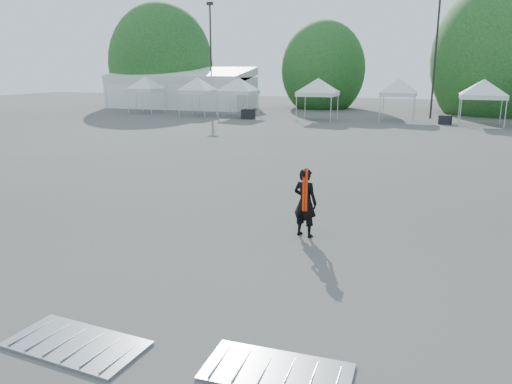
% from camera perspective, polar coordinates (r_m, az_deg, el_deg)
% --- Properties ---
extents(ground, '(120.00, 120.00, 0.00)m').
position_cam_1_polar(ground, '(13.60, 3.69, -3.61)').
color(ground, '#474442').
rests_on(ground, ground).
extents(marquee, '(15.00, 6.25, 4.23)m').
position_cam_1_polar(marquee, '(53.96, -8.57, 11.57)').
color(marquee, silver).
rests_on(marquee, ground).
extents(light_pole_west, '(0.60, 0.25, 10.30)m').
position_cam_1_polar(light_pole_west, '(51.26, -5.19, 15.80)').
color(light_pole_west, black).
rests_on(light_pole_west, ground).
extents(light_pole_east, '(0.60, 0.25, 9.80)m').
position_cam_1_polar(light_pole_east, '(44.49, 19.86, 15.01)').
color(light_pole_east, black).
rests_on(light_pole_east, ground).
extents(tree_far_w, '(4.80, 4.80, 7.30)m').
position_cam_1_polar(tree_far_w, '(58.50, -10.79, 14.17)').
color(tree_far_w, '#382314').
rests_on(tree_far_w, ground).
extents(tree_mid_w, '(4.16, 4.16, 6.33)m').
position_cam_1_polar(tree_mid_w, '(53.73, 7.69, 13.68)').
color(tree_mid_w, '#382314').
rests_on(tree_mid_w, ground).
extents(tree_mid_e, '(5.12, 5.12, 7.79)m').
position_cam_1_polar(tree_mid_e, '(51.75, 26.71, 13.36)').
color(tree_mid_e, '#382314').
rests_on(tree_mid_e, ground).
extents(tent_a, '(3.76, 3.76, 3.88)m').
position_cam_1_polar(tent_a, '(48.83, -12.52, 12.44)').
color(tent_a, silver).
rests_on(tent_a, ground).
extents(tent_b, '(3.76, 3.76, 3.88)m').
position_cam_1_polar(tent_b, '(45.00, -6.71, 12.56)').
color(tent_b, silver).
rests_on(tent_b, ground).
extents(tent_c, '(4.09, 4.09, 3.88)m').
position_cam_1_polar(tent_c, '(43.39, -2.03, 12.60)').
color(tent_c, silver).
rests_on(tent_c, ground).
extents(tent_d, '(4.19, 4.19, 3.88)m').
position_cam_1_polar(tent_d, '(40.88, 7.12, 12.42)').
color(tent_d, silver).
rests_on(tent_d, ground).
extents(tent_e, '(3.80, 3.80, 3.88)m').
position_cam_1_polar(tent_e, '(41.54, 16.06, 12.01)').
color(tent_e, silver).
rests_on(tent_e, ground).
extents(tent_f, '(4.42, 4.42, 3.88)m').
position_cam_1_polar(tent_f, '(40.36, 24.63, 11.26)').
color(tent_f, silver).
rests_on(tent_f, ground).
extents(man, '(0.73, 0.58, 1.74)m').
position_cam_1_polar(man, '(12.41, 5.63, -1.18)').
color(man, black).
rests_on(man, ground).
extents(barrier_left, '(2.19, 1.21, 0.07)m').
position_cam_1_polar(barrier_left, '(8.38, -19.88, -16.01)').
color(barrier_left, '#9FA2A7').
rests_on(barrier_left, ground).
extents(barrier_mid, '(2.07, 1.08, 0.06)m').
position_cam_1_polar(barrier_mid, '(7.33, 2.43, -19.80)').
color(barrier_mid, '#9FA2A7').
rests_on(barrier_mid, ground).
extents(crate_west, '(1.06, 0.85, 0.79)m').
position_cam_1_polar(crate_west, '(41.76, -0.89, 8.89)').
color(crate_west, black).
rests_on(crate_west, ground).
extents(crate_mid, '(0.99, 0.85, 0.66)m').
position_cam_1_polar(crate_mid, '(40.29, 20.80, 7.71)').
color(crate_mid, black).
rests_on(crate_mid, ground).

